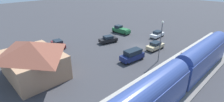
# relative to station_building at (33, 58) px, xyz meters

# --- Properties ---
(ground_plane) EXTENTS (200.00, 200.00, 0.00)m
(ground_plane) POSITION_rel_station_building_xyz_m (-4.00, -22.00, -3.10)
(ground_plane) COLOR #38383D
(railway_track) EXTENTS (4.80, 70.00, 0.30)m
(railway_track) POSITION_rel_station_building_xyz_m (-18.00, -22.00, -3.00)
(railway_track) COLOR slate
(railway_track) RESTS_ON ground
(platform) EXTENTS (3.20, 46.00, 0.30)m
(platform) POSITION_rel_station_building_xyz_m (-14.00, -22.00, -2.95)
(platform) COLOR #A8A399
(platform) RESTS_ON ground
(station_building) EXTENTS (10.85, 8.35, 5.95)m
(station_building) POSITION_rel_station_building_xyz_m (0.00, 0.00, 0.00)
(station_building) COLOR tan
(station_building) RESTS_ON ground
(pedestrian_on_platform) EXTENTS (0.36, 0.36, 1.71)m
(pedestrian_on_platform) POSITION_rel_station_building_xyz_m (-14.31, -21.39, -1.82)
(pedestrian_on_platform) COLOR #333338
(pedestrian_on_platform) RESTS_ON platform
(sedan_white) EXTENTS (2.07, 4.59, 1.74)m
(sedan_white) POSITION_rel_station_building_xyz_m (-3.43, -30.92, -2.22)
(sedan_white) COLOR white
(sedan_white) RESTS_ON ground
(pickup_green) EXTENTS (5.47, 2.64, 2.14)m
(pickup_green) POSITION_rel_station_building_xyz_m (5.80, -26.63, -2.07)
(pickup_green) COLOR #236638
(pickup_green) RESTS_ON ground
(sedan_tan) EXTENTS (2.10, 4.60, 1.74)m
(sedan_tan) POSITION_rel_station_building_xyz_m (-7.61, -23.37, -2.22)
(sedan_tan) COLOR #C6B284
(sedan_tan) RESTS_ON ground
(sedan_black) EXTENTS (2.87, 4.81, 1.74)m
(sedan_black) POSITION_rel_station_building_xyz_m (2.78, -18.81, -2.22)
(sedan_black) COLOR black
(sedan_black) RESTS_ON ground
(sedan_maroon) EXTENTS (4.69, 2.67, 1.74)m
(sedan_maroon) POSITION_rel_station_building_xyz_m (8.56, -8.56, -2.22)
(sedan_maroon) COLOR maroon
(sedan_maroon) RESTS_ON ground
(suv_navy) EXTENTS (2.48, 5.09, 2.22)m
(suv_navy) POSITION_rel_station_building_xyz_m (-7.55, -15.47, -1.95)
(suv_navy) COLOR navy
(suv_navy) RESTS_ON ground
(light_pole_near_platform) EXTENTS (0.44, 0.44, 7.84)m
(light_pole_near_platform) POSITION_rel_station_building_xyz_m (-11.20, -18.80, 1.83)
(light_pole_near_platform) COLOR #515156
(light_pole_near_platform) RESTS_ON ground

